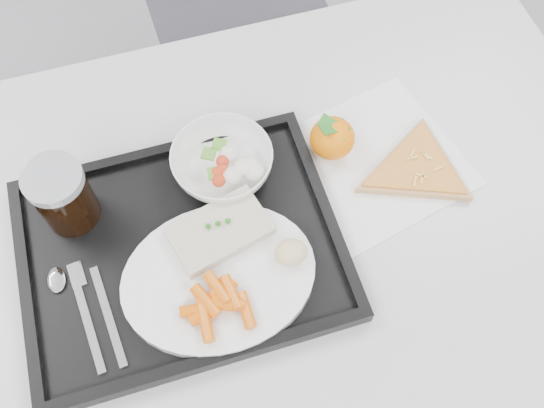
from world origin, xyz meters
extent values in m
cube|color=silver|center=(0.00, 0.30, 0.73)|extent=(1.20, 0.80, 0.03)
cylinder|color=#47474C|center=(0.54, 0.64, 0.36)|extent=(0.04, 0.04, 0.72)
cube|color=#323138|center=(0.16, 1.07, 0.45)|extent=(0.43, 0.43, 0.04)
cylinder|color=#47474C|center=(-0.02, 0.89, 0.21)|extent=(0.02, 0.02, 0.43)
cylinder|color=#47474C|center=(0.34, 0.89, 0.21)|extent=(0.02, 0.02, 0.43)
cylinder|color=#47474C|center=(-0.02, 1.25, 0.21)|extent=(0.02, 0.02, 0.43)
cylinder|color=#47474C|center=(0.34, 1.25, 0.21)|extent=(0.02, 0.02, 0.43)
cube|color=black|center=(-0.11, 0.30, 0.76)|extent=(0.45, 0.35, 0.01)
cube|color=black|center=(-0.11, 0.47, 0.77)|extent=(0.45, 0.02, 0.01)
cube|color=black|center=(-0.11, 0.13, 0.77)|extent=(0.45, 0.02, 0.01)
cube|color=black|center=(0.11, 0.30, 0.77)|extent=(0.02, 0.32, 0.01)
cube|color=black|center=(-0.32, 0.30, 0.77)|extent=(0.02, 0.32, 0.01)
cylinder|color=white|center=(-0.07, 0.24, 0.77)|extent=(0.27, 0.27, 0.02)
cube|color=beige|center=(-0.05, 0.30, 0.79)|extent=(0.15, 0.11, 0.02)
sphere|color=#236B1C|center=(-0.06, 0.30, 0.81)|extent=(0.01, 0.01, 0.01)
sphere|color=#236B1C|center=(-0.05, 0.30, 0.81)|extent=(0.01, 0.01, 0.01)
sphere|color=#236B1C|center=(-0.03, 0.30, 0.81)|extent=(0.01, 0.01, 0.01)
ellipsoid|color=#DBC788|center=(0.04, 0.24, 0.80)|extent=(0.06, 0.05, 0.03)
imported|color=white|center=(-0.02, 0.41, 0.79)|extent=(0.15, 0.15, 0.05)
cylinder|color=black|center=(-0.24, 0.40, 0.81)|extent=(0.08, 0.08, 0.10)
cylinder|color=#A5A8AD|center=(-0.24, 0.40, 0.87)|extent=(0.08, 0.08, 0.01)
cube|color=silver|center=(-0.25, 0.23, 0.77)|extent=(0.03, 0.15, 0.00)
ellipsoid|color=silver|center=(-0.28, 0.30, 0.77)|extent=(0.03, 0.04, 0.01)
cube|color=silver|center=(-0.22, 0.23, 0.77)|extent=(0.03, 0.15, 0.00)
cube|color=silver|center=(-0.25, 0.30, 0.77)|extent=(0.02, 0.04, 0.00)
cube|color=white|center=(0.22, 0.36, 0.75)|extent=(0.30, 0.29, 0.00)
ellipsoid|color=#FF6900|center=(0.16, 0.40, 0.79)|extent=(0.09, 0.09, 0.06)
cube|color=#236B1C|center=(0.16, 0.40, 0.81)|extent=(0.05, 0.05, 0.02)
cube|color=#236B1C|center=(0.16, 0.40, 0.81)|extent=(0.05, 0.03, 0.02)
cylinder|color=#B67A50|center=(0.27, 0.33, 0.76)|extent=(0.23, 0.23, 0.01)
cylinder|color=#A3301D|center=(0.27, 0.33, 0.77)|extent=(0.20, 0.20, 0.00)
cube|color=#EABC47|center=(0.27, 0.34, 0.77)|extent=(0.02, 0.00, 0.00)
cube|color=#EABC47|center=(0.25, 0.30, 0.77)|extent=(0.01, 0.02, 0.00)
cube|color=#EABC47|center=(0.29, 0.34, 0.77)|extent=(0.01, 0.02, 0.00)
cube|color=#EABC47|center=(0.27, 0.31, 0.77)|extent=(0.02, 0.01, 0.00)
cube|color=#EABC47|center=(0.27, 0.35, 0.77)|extent=(0.02, 0.01, 0.00)
cube|color=#EABC47|center=(0.27, 0.30, 0.77)|extent=(0.01, 0.02, 0.00)
cube|color=#EABC47|center=(0.29, 0.34, 0.77)|extent=(0.01, 0.02, 0.00)
cube|color=#EABC47|center=(0.30, 0.31, 0.77)|extent=(0.02, 0.01, 0.00)
cylinder|color=#DC5D0A|center=(-0.07, 0.21, 0.80)|extent=(0.03, 0.05, 0.02)
cylinder|color=#DC5D0A|center=(-0.06, 0.20, 0.80)|extent=(0.02, 0.05, 0.02)
cylinder|color=#DC5D0A|center=(-0.10, 0.17, 0.79)|extent=(0.02, 0.05, 0.02)
cylinder|color=#DC5D0A|center=(-0.09, 0.19, 0.79)|extent=(0.05, 0.03, 0.02)
cylinder|color=#DC5D0A|center=(-0.04, 0.18, 0.79)|extent=(0.02, 0.05, 0.02)
cylinder|color=#DC5D0A|center=(-0.10, 0.20, 0.79)|extent=(0.05, 0.02, 0.02)
cylinder|color=#DC5D0A|center=(-0.06, 0.20, 0.80)|extent=(0.05, 0.04, 0.02)
cylinder|color=#DC5D0A|center=(-0.07, 0.21, 0.79)|extent=(0.05, 0.04, 0.02)
cylinder|color=#DC5D0A|center=(-0.08, 0.20, 0.79)|extent=(0.05, 0.03, 0.02)
cylinder|color=#DC5D0A|center=(-0.09, 0.20, 0.80)|extent=(0.03, 0.05, 0.02)
sphere|color=red|center=(-0.02, 0.39, 0.80)|extent=(0.02, 0.02, 0.02)
sphere|color=red|center=(-0.03, 0.37, 0.80)|extent=(0.02, 0.02, 0.02)
sphere|color=red|center=(-0.02, 0.40, 0.80)|extent=(0.02, 0.02, 0.02)
sphere|color=red|center=(-0.03, 0.39, 0.80)|extent=(0.02, 0.02, 0.02)
ellipsoid|color=silver|center=(0.01, 0.39, 0.80)|extent=(0.03, 0.03, 0.02)
ellipsoid|color=silver|center=(-0.01, 0.38, 0.80)|extent=(0.03, 0.03, 0.02)
ellipsoid|color=silver|center=(0.02, 0.38, 0.80)|extent=(0.03, 0.03, 0.02)
ellipsoid|color=silver|center=(0.02, 0.37, 0.80)|extent=(0.03, 0.03, 0.02)
ellipsoid|color=silver|center=(0.00, 0.41, 0.80)|extent=(0.03, 0.03, 0.02)
cube|color=#559329|center=(-0.03, 0.38, 0.80)|extent=(0.02, 0.02, 0.00)
cube|color=#559329|center=(-0.03, 0.42, 0.80)|extent=(0.03, 0.03, 0.00)
cube|color=#559329|center=(-0.01, 0.43, 0.80)|extent=(0.03, 0.03, 0.00)
camera|label=1|loc=(-0.08, -0.07, 1.56)|focal=40.00mm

